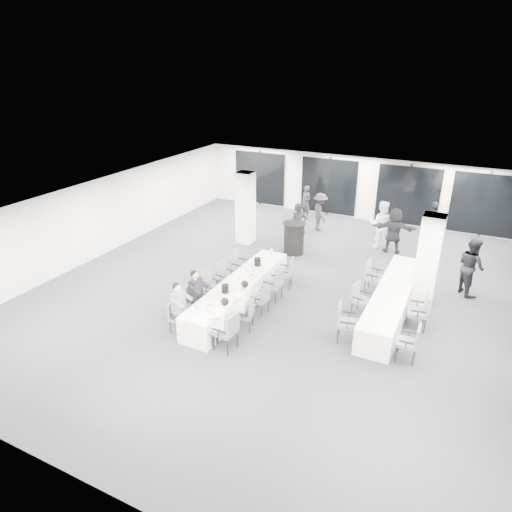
{
  "coord_description": "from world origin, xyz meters",
  "views": [
    {
      "loc": [
        5.07,
        -11.75,
        6.71
      ],
      "look_at": [
        -0.66,
        -0.2,
        1.11
      ],
      "focal_mm": 32.0,
      "sensor_mm": 36.0,
      "label": 1
    }
  ],
  "objects": [
    {
      "name": "chair_side_right_mid",
      "position": [
        4.32,
        -0.38,
        0.59
      ],
      "size": [
        0.61,
        0.65,
        1.04
      ],
      "rotation": [
        0.0,
        0.0,
        1.76
      ],
      "color": "#4A4C51",
      "rests_on": "floor"
    },
    {
      "name": "chair_main_right_far",
      "position": [
        0.19,
        0.28,
        0.57
      ],
      "size": [
        0.6,
        0.63,
        0.99
      ],
      "rotation": [
        0.0,
        0.0,
        1.81
      ],
      "color": "#4A4C51",
      "rests_on": "floor"
    },
    {
      "name": "seated_guest_c",
      "position": [
        0.03,
        -3.49,
        0.81
      ],
      "size": [
        0.5,
        0.38,
        1.44
      ],
      "rotation": [
        0.0,
        0.0,
        1.57
      ],
      "color": "white",
      "rests_on": "floor"
    },
    {
      "name": "cocktail_table",
      "position": [
        -0.67,
        2.97,
        0.6
      ],
      "size": [
        0.86,
        0.86,
        1.19
      ],
      "color": "black",
      "rests_on": "floor"
    },
    {
      "name": "chair_main_left_second",
      "position": [
        -1.47,
        -2.51,
        0.55
      ],
      "size": [
        0.54,
        0.58,
        0.96
      ],
      "rotation": [
        0.0,
        0.0,
        -1.46
      ],
      "color": "#4A4C51",
      "rests_on": "floor"
    },
    {
      "name": "water_bottle_c",
      "position": [
        -0.61,
        0.86,
        0.86
      ],
      "size": [
        0.07,
        0.07,
        0.23
      ],
      "primitive_type": "cylinder",
      "color": "silver",
      "rests_on": "banquet_table_main"
    },
    {
      "name": "column_right",
      "position": [
        4.2,
        1.0,
        1.4
      ],
      "size": [
        0.6,
        0.6,
        2.8
      ],
      "primitive_type": "cube",
      "color": "silver",
      "rests_on": "floor"
    },
    {
      "name": "chair_main_right_near",
      "position": [
        0.2,
        -3.5,
        0.59
      ],
      "size": [
        0.56,
        0.62,
        1.04
      ],
      "rotation": [
        0.0,
        0.0,
        1.49
      ],
      "color": "#4A4C51",
      "rests_on": "floor"
    },
    {
      "name": "water_bottle_b",
      "position": [
        -0.44,
        -0.91,
        0.86
      ],
      "size": [
        0.07,
        0.07,
        0.22
      ],
      "primitive_type": "cylinder",
      "color": "silver",
      "rests_on": "banquet_table_main"
    },
    {
      "name": "chair_side_left_near",
      "position": [
        2.65,
        -1.78,
        0.58
      ],
      "size": [
        0.61,
        0.64,
        1.02
      ],
      "rotation": [
        0.0,
        0.0,
        -1.37
      ],
      "color": "#4A4C51",
      "rests_on": "floor"
    },
    {
      "name": "chair_main_left_near",
      "position": [
        -1.46,
        -3.35,
        0.49
      ],
      "size": [
        0.52,
        0.54,
        0.86
      ],
      "rotation": [
        0.0,
        0.0,
        -1.34
      ],
      "color": "#4A4C51",
      "rests_on": "floor"
    },
    {
      "name": "chair_main_left_far",
      "position": [
        -1.48,
        0.1,
        0.57
      ],
      "size": [
        0.51,
        0.57,
        0.99
      ],
      "rotation": [
        0.0,
        0.0,
        -1.55
      ],
      "color": "#4A4C51",
      "rests_on": "floor"
    },
    {
      "name": "chair_side_right_near",
      "position": [
        4.32,
        -1.92,
        0.55
      ],
      "size": [
        0.5,
        0.56,
        0.97
      ],
      "rotation": [
        0.0,
        0.0,
        1.59
      ],
      "color": "#4A4C51",
      "rests_on": "floor"
    },
    {
      "name": "chair_main_left_fourth",
      "position": [
        -1.47,
        -0.81,
        0.56
      ],
      "size": [
        0.58,
        0.62,
        0.98
      ],
      "rotation": [
        0.0,
        0.0,
        -1.77
      ],
      "color": "#4A4C51",
      "rests_on": "floor"
    },
    {
      "name": "seated_guest_b",
      "position": [
        -1.31,
        -2.5,
        0.81
      ],
      "size": [
        0.5,
        0.38,
        1.44
      ],
      "rotation": [
        0.0,
        0.0,
        -1.57
      ],
      "color": "black",
      "rests_on": "floor"
    },
    {
      "name": "chair_main_right_mid",
      "position": [
        0.19,
        -1.52,
        0.49
      ],
      "size": [
        0.48,
        0.52,
        0.86
      ],
      "rotation": [
        0.0,
        0.0,
        1.46
      ],
      "color": "#4A4C51",
      "rests_on": "floor"
    },
    {
      "name": "standing_guest_f",
      "position": [
        2.61,
        4.7,
        0.98
      ],
      "size": [
        1.89,
        0.97,
        1.96
      ],
      "primitive_type": "imported",
      "rotation": [
        0.0,
        0.0,
        3.3
      ],
      "color": "black",
      "rests_on": "floor"
    },
    {
      "name": "chair_main_right_fourth",
      "position": [
        0.2,
        -0.64,
        0.57
      ],
      "size": [
        0.53,
        0.59,
        1.01
      ],
      "rotation": [
        0.0,
        0.0,
        1.52
      ],
      "color": "#4A4C51",
      "rests_on": "floor"
    },
    {
      "name": "plate_a",
      "position": [
        -0.69,
        -2.92,
        0.76
      ],
      "size": [
        0.19,
        0.19,
        0.03
      ],
      "color": "white",
      "rests_on": "banquet_table_main"
    },
    {
      "name": "banquet_table_main",
      "position": [
        -0.64,
        -1.36,
        0.38
      ],
      "size": [
        0.9,
        5.0,
        0.75
      ],
      "primitive_type": "cube",
      "color": "white",
      "rests_on": "floor"
    },
    {
      "name": "plate_b",
      "position": [
        -0.56,
        -3.17,
        0.76
      ],
      "size": [
        0.2,
        0.2,
        0.03
      ],
      "color": "white",
      "rests_on": "banquet_table_main"
    },
    {
      "name": "chair_main_right_second",
      "position": [
        0.19,
        -2.44,
        0.5
      ],
      "size": [
        0.53,
        0.55,
        0.87
      ],
      "rotation": [
        0.0,
        0.0,
        1.79
      ],
      "color": "#4A4C51",
      "rests_on": "floor"
    },
    {
      "name": "standing_guest_a",
      "position": [
        -0.75,
        3.62,
        0.98
      ],
      "size": [
        0.92,
        0.9,
        1.96
      ],
      "primitive_type": "imported",
      "rotation": [
        0.0,
        0.0,
        0.73
      ],
      "color": "black",
      "rests_on": "floor"
    },
    {
      "name": "water_bottle_a",
      "position": [
        -0.86,
        -3.26,
        0.85
      ],
      "size": [
        0.07,
        0.07,
        0.21
      ],
      "primitive_type": "cylinder",
      "color": "silver",
      "rests_on": "banquet_table_main"
    },
    {
      "name": "standing_guest_g",
      "position": [
        -1.7,
        6.94,
        0.86
      ],
      "size": [
        0.8,
        0.75,
        1.73
      ],
      "primitive_type": "imported",
      "rotation": [
        0.0,
        0.0,
        -0.5
      ],
      "color": "black",
      "rests_on": "floor"
    },
    {
      "name": "standing_guest_c",
      "position": [
        -0.62,
        5.74,
        0.91
      ],
      "size": [
        1.18,
        1.31,
        1.83
      ],
      "primitive_type": "imported",
      "rotation": [
        0.0,
        0.0,
        2.19
      ],
      "color": "black",
      "rests_on": "floor"
    },
    {
      "name": "room",
      "position": [
        0.89,
        1.11,
        1.39
      ],
      "size": [
        14.04,
        16.04,
        2.84
      ],
      "color": "#26262B",
      "rests_on": "ground"
    },
    {
      "name": "standing_guest_d",
      "position": [
        3.81,
        6.0,
        1.0
      ],
      "size": [
        1.35,
        1.12,
        2.01
      ],
      "primitive_type": "imported",
      "rotation": [
        0.0,
        0.0,
        3.6
      ],
      "color": "black",
      "rests_on": "floor"
    },
    {
      "name": "standing_guest_b",
      "position": [
        2.06,
        5.0,
        1.04
      ],
      "size": [
        1.08,
        0.75,
        2.09
      ],
      "primitive_type": "imported",
      "rotation": [
        0.0,
        0.0,
        3.29
      ],
      "color": "white",
      "rests_on": "floor"
    },
    {
      "name": "standing_guest_h",
      "position": [
        5.34,
        2.42,
        1.04
      ],
      "size": [
        1.07,
        1.17,
        2.08
      ],
      "primitive_type": "imported",
      "rotation": [
        0.0,
        0.0,
        2.18
      ],
      "color": "black",
      "rests_on": "floor"
    },
    {
      "name": "chair_main_left_mid",
      "position": [
        -1.48,
        -1.62,
        0.57
      ],
      "size": [
        0.55,
        0.6,
        1.0
      ],
      "rotation": [
        0.0,
        0.0,
        -1.67
      ],
      "color": "#4A4C51",
      "rests_on": "floor"
    },
    {
      "name": "seated_guest_a",
      "position": [
        -1.31,
        -3.33,
        0.81
      ],
      "size": [
        0.5,
        0.38,
        1.44
      ],
      "rotation": [
        0.0,
        0.0,
        -1.57
      ],
      "color": "slate",
      "rests_on": "floor"
    },
    {
      "name": "chair_side_left_mid",
      "position": [
        2.65,
        -0.3,
        0.53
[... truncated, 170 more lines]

